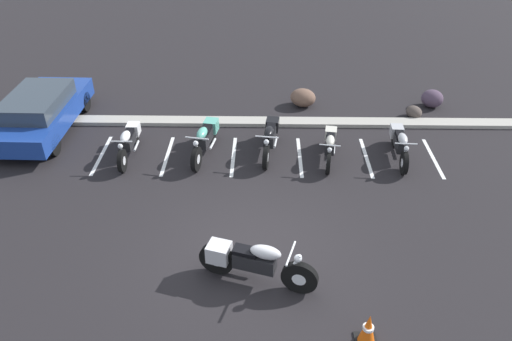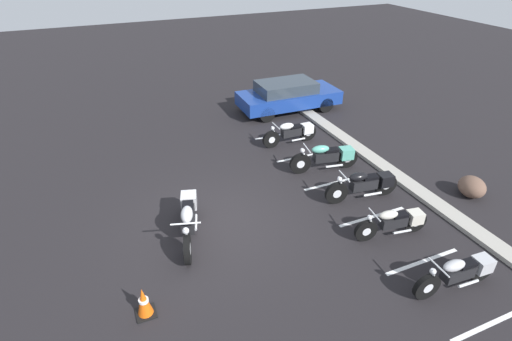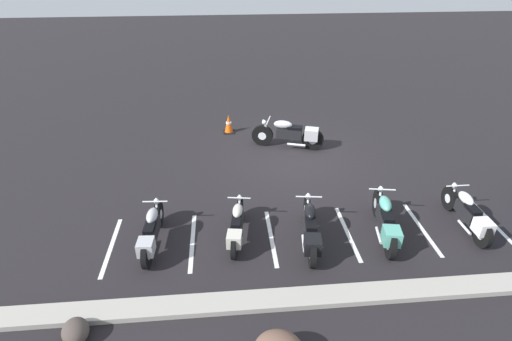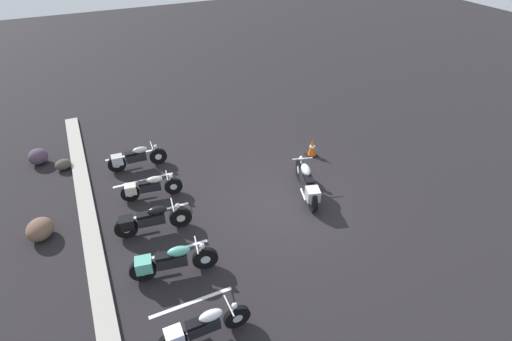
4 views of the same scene
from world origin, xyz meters
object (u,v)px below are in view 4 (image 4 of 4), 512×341
Objects in this scene: parked_bike_3 at (148,187)px; landscape_rock_0 at (63,165)px; parked_bike_2 at (149,220)px; motorcycle_silver_featured at (307,183)px; landscape_rock_1 at (38,157)px; traffic_cone at (312,148)px; parked_bike_1 at (169,261)px; parked_bike_4 at (134,158)px; parked_bike_0 at (201,327)px; landscape_rock_2 at (40,229)px.

parked_bike_3 is 3.88m from landscape_rock_0.
motorcycle_silver_featured is at bearing 2.64° from parked_bike_2.
landscape_rock_1 is 10.21m from traffic_cone.
traffic_cone reaches higher than landscape_rock_0.
traffic_cone is at bearing 8.46° from parked_bike_3.
parked_bike_1 is at bearing 122.63° from motorcycle_silver_featured.
landscape_rock_0 is 9.20m from traffic_cone.
motorcycle_silver_featured is 6.28m from parked_bike_4.
parked_bike_3 is 1.95m from parked_bike_4.
parked_bike_1 is 1.83m from parked_bike_2.
landscape_rock_2 is at bearing 122.28° from parked_bike_0.
parked_bike_3 is at bearing -140.14° from landscape_rock_0.
landscape_rock_2 is at bearing 167.50° from landscape_rock_0.
landscape_rock_2 is 9.50m from traffic_cone.
motorcycle_silver_featured is 1.21× the size of parked_bike_3.
parked_bike_4 is (3.62, -0.24, -0.03)m from parked_bike_2.
parked_bike_4 is at bearing -119.58° from landscape_rock_1.
parked_bike_3 is at bearing 86.11° from parked_bike_2.
parked_bike_3 reaches higher than traffic_cone.
parked_bike_2 is at bearing -92.73° from parked_bike_3.
parked_bike_3 reaches higher than landscape_rock_1.
parked_bike_4 is 4.04m from landscape_rock_2.
landscape_rock_2 reaches higher than landscape_rock_1.
parked_bike_2 is 5.13m from landscape_rock_0.
traffic_cone is at bearing 41.98° from parked_bike_0.
parked_bike_4 is at bearing 66.86° from motorcycle_silver_featured.
traffic_cone is at bearing -86.66° from landscape_rock_2.
parked_bike_3 is 4.99m from landscape_rock_1.
parked_bike_3 is at bearing -138.93° from landscape_rock_1.
parked_bike_0 is 8.44m from traffic_cone.
motorcycle_silver_featured is at bearing 25.88° from parked_bike_1.
motorcycle_silver_featured is 5.98m from parked_bike_0.
parked_bike_0 is 1.01× the size of parked_bike_4.
parked_bike_0 is at bearing -86.57° from parked_bike_4.
motorcycle_silver_featured is 9.92m from landscape_rock_1.
traffic_cone reaches higher than landscape_rock_1.
parked_bike_0 is at bearing -147.82° from landscape_rock_2.
landscape_rock_0 is at bearing 71.72° from motorcycle_silver_featured.
landscape_rock_1 is at bearing 125.74° from parked_bike_2.
parked_bike_0 is 3.07× the size of traffic_cone.
parked_bike_1 is 1.08× the size of parked_bike_4.
parked_bike_2 is 1.06× the size of parked_bike_4.
landscape_rock_0 is 3.61m from landscape_rock_2.
landscape_rock_1 is at bearing 70.62° from motorcycle_silver_featured.
parked_bike_4 reaches higher than landscape_rock_2.
motorcycle_silver_featured is 5.09m from parked_bike_2.
parked_bike_0 is 1.07× the size of parked_bike_3.
motorcycle_silver_featured reaches higher than landscape_rock_2.
parked_bike_4 is (5.44, -0.12, -0.04)m from parked_bike_1.
landscape_rock_1 is 0.84× the size of landscape_rock_2.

